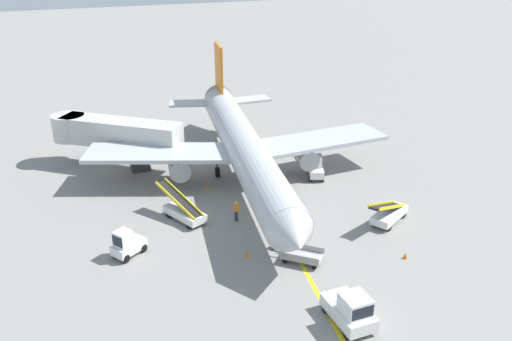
% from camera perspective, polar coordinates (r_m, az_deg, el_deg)
% --- Properties ---
extents(ground_plane, '(300.00, 300.00, 0.00)m').
position_cam_1_polar(ground_plane, '(38.35, 3.91, -9.92)').
color(ground_plane, gray).
extents(taxi_line_yellow, '(11.46, 79.26, 0.01)m').
position_cam_1_polar(taxi_line_yellow, '(42.71, 2.83, -6.09)').
color(taxi_line_yellow, yellow).
rests_on(taxi_line_yellow, ground).
extents(airliner, '(28.33, 35.30, 10.10)m').
position_cam_1_polar(airliner, '(49.31, -1.36, 2.53)').
color(airliner, '#B2B5BA').
rests_on(airliner, ground).
extents(jet_bridge, '(11.67, 9.76, 4.85)m').
position_cam_1_polar(jet_bridge, '(54.42, -15.17, 3.89)').
color(jet_bridge, beige).
rests_on(jet_bridge, ground).
extents(pushback_tug, '(2.01, 3.66, 2.20)m').
position_cam_1_polar(pushback_tug, '(33.23, 9.85, -14.14)').
color(pushback_tug, silver).
rests_on(pushback_tug, ground).
extents(baggage_tug_near_wing, '(2.71, 2.44, 2.10)m').
position_cam_1_polar(baggage_tug_near_wing, '(39.95, -13.33, -7.51)').
color(baggage_tug_near_wing, silver).
rests_on(baggage_tug_near_wing, ground).
extents(baggage_tug_by_cargo_door, '(2.06, 2.70, 2.10)m').
position_cam_1_polar(baggage_tug_by_cargo_door, '(51.33, 6.28, 0.27)').
color(baggage_tug_by_cargo_door, silver).
rests_on(baggage_tug_by_cargo_door, ground).
extents(belt_loader_forward_hold, '(4.92, 3.68, 2.59)m').
position_cam_1_polar(belt_loader_forward_hold, '(44.51, 13.71, -4.36)').
color(belt_loader_forward_hold, silver).
rests_on(belt_loader_forward_hold, ground).
extents(belt_loader_aft_hold, '(3.23, 5.07, 2.59)m').
position_cam_1_polar(belt_loader_aft_hold, '(43.97, -7.55, -4.21)').
color(belt_loader_aft_hold, silver).
rests_on(belt_loader_aft_hold, ground).
extents(baggage_cart_loaded, '(3.36, 3.08, 0.94)m').
position_cam_1_polar(baggage_cart_loaded, '(38.62, 4.81, -8.86)').
color(baggage_cart_loaded, '#A5A5A8').
rests_on(baggage_cart_loaded, ground).
extents(ground_crew_marshaller, '(0.36, 0.24, 1.70)m').
position_cam_1_polar(ground_crew_marshaller, '(43.41, -2.08, -4.19)').
color(ground_crew_marshaller, '#26262D').
rests_on(ground_crew_marshaller, ground).
extents(safety_cone_nose_left, '(0.36, 0.36, 0.44)m').
position_cam_1_polar(safety_cone_nose_left, '(40.36, 15.33, -8.57)').
color(safety_cone_nose_left, orange).
rests_on(safety_cone_nose_left, ground).
extents(safety_cone_nose_right, '(0.36, 0.36, 0.44)m').
position_cam_1_polar(safety_cone_nose_right, '(57.91, 5.11, 2.33)').
color(safety_cone_nose_right, orange).
rests_on(safety_cone_nose_right, ground).
extents(safety_cone_wingtip_left, '(0.36, 0.36, 0.44)m').
position_cam_1_polar(safety_cone_wingtip_left, '(49.21, -5.08, -1.65)').
color(safety_cone_wingtip_left, orange).
rests_on(safety_cone_wingtip_left, ground).
extents(safety_cone_wingtip_right, '(0.36, 0.36, 0.44)m').
position_cam_1_polar(safety_cone_wingtip_right, '(39.16, -0.96, -8.69)').
color(safety_cone_wingtip_right, orange).
rests_on(safety_cone_wingtip_right, ground).
extents(safety_cone_tail_area, '(0.36, 0.36, 0.44)m').
position_cam_1_polar(safety_cone_tail_area, '(55.06, 6.35, 1.13)').
color(safety_cone_tail_area, orange).
rests_on(safety_cone_tail_area, ground).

